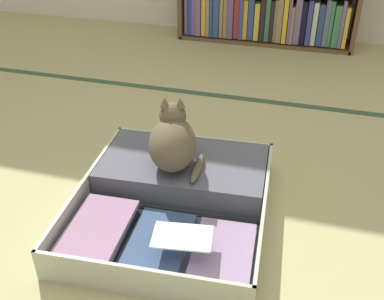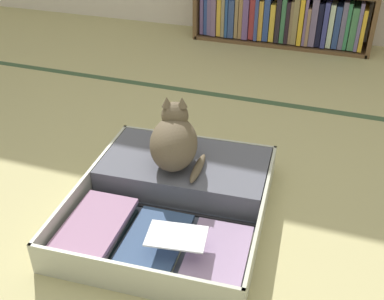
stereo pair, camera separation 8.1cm
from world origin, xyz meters
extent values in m
plane|color=tan|center=(0.00, 0.00, 0.00)|extent=(10.00, 10.00, 0.00)
cube|color=#385134|center=(0.00, 1.23, 0.00)|extent=(4.80, 0.05, 0.00)
cube|color=brown|center=(-0.10, 2.24, 0.01)|extent=(1.23, 0.28, 0.02)
cube|color=slate|center=(-0.67, 2.25, 0.17)|extent=(0.02, 0.24, 0.26)
cube|color=#2D468E|center=(-0.64, 2.25, 0.17)|extent=(0.03, 0.24, 0.28)
cube|color=slate|center=(-0.61, 2.24, 0.17)|extent=(0.03, 0.24, 0.27)
cube|color=slate|center=(-0.58, 2.23, 0.19)|extent=(0.03, 0.24, 0.32)
cube|color=yellow|center=(-0.54, 2.25, 0.17)|extent=(0.03, 0.24, 0.28)
cube|color=#968563|center=(-0.50, 2.24, 0.20)|extent=(0.03, 0.24, 0.34)
cube|color=#294D91|center=(-0.48, 2.23, 0.20)|extent=(0.02, 0.24, 0.33)
cube|color=#354B84|center=(-0.44, 2.23, 0.17)|extent=(0.04, 0.24, 0.27)
cube|color=#9D7F54|center=(-0.41, 2.24, 0.17)|extent=(0.02, 0.24, 0.28)
cube|color=#A0784D|center=(-0.37, 2.24, 0.19)|extent=(0.03, 0.24, 0.32)
cube|color=#6C4E8B|center=(-0.34, 2.23, 0.18)|extent=(0.04, 0.24, 0.29)
cube|color=#B1383B|center=(-0.29, 2.25, 0.20)|extent=(0.04, 0.24, 0.33)
cube|color=#38488E|center=(-0.26, 2.23, 0.19)|extent=(0.02, 0.24, 0.31)
cube|color=gold|center=(-0.23, 2.24, 0.17)|extent=(0.03, 0.24, 0.28)
cube|color=#2F4892|center=(-0.19, 2.25, 0.20)|extent=(0.04, 0.24, 0.33)
cube|color=gold|center=(-0.15, 2.24, 0.16)|extent=(0.04, 0.24, 0.26)
cube|color=#251F28|center=(-0.11, 2.24, 0.19)|extent=(0.03, 0.24, 0.31)
cube|color=#3C754F|center=(-0.07, 2.24, 0.19)|extent=(0.03, 0.24, 0.31)
cube|color=black|center=(-0.04, 2.24, 0.18)|extent=(0.03, 0.24, 0.29)
cube|color=#8C7352|center=(-0.02, 2.24, 0.18)|extent=(0.02, 0.24, 0.29)
cube|color=#938156|center=(0.01, 2.24, 0.20)|extent=(0.04, 0.24, 0.33)
cube|color=yellow|center=(0.05, 2.23, 0.19)|extent=(0.03, 0.24, 0.32)
cube|color=slate|center=(0.08, 2.24, 0.20)|extent=(0.02, 0.24, 0.33)
cube|color=#9A7759|center=(0.10, 2.23, 0.16)|extent=(0.02, 0.24, 0.26)
cube|color=slate|center=(0.14, 2.24, 0.20)|extent=(0.04, 0.24, 0.33)
cube|color=black|center=(0.18, 2.24, 0.18)|extent=(0.03, 0.24, 0.30)
cube|color=#3C408E|center=(0.21, 2.23, 0.19)|extent=(0.03, 0.24, 0.31)
cube|color=silver|center=(0.25, 2.25, 0.18)|extent=(0.03, 0.24, 0.29)
cube|color=#2E4583|center=(0.29, 2.25, 0.18)|extent=(0.04, 0.24, 0.28)
cube|color=slate|center=(0.33, 2.24, 0.19)|extent=(0.03, 0.24, 0.32)
cube|color=#358054|center=(0.36, 2.24, 0.19)|extent=(0.02, 0.24, 0.31)
cube|color=#468153|center=(0.40, 2.24, 0.18)|extent=(0.04, 0.24, 0.29)
cube|color=slate|center=(0.43, 2.24, 0.19)|extent=(0.02, 0.24, 0.32)
cube|color=yellow|center=(0.46, 2.24, 0.17)|extent=(0.03, 0.24, 0.28)
cube|color=beige|center=(-0.13, -0.03, 0.01)|extent=(0.71, 0.44, 0.01)
cube|color=beige|center=(-0.12, -0.22, 0.06)|extent=(0.68, 0.06, 0.12)
cube|color=beige|center=(-0.46, -0.05, 0.06)|extent=(0.04, 0.39, 0.12)
cube|color=beige|center=(0.21, -0.01, 0.06)|extent=(0.04, 0.39, 0.12)
cube|color=#454B5B|center=(-0.13, -0.03, 0.02)|extent=(0.68, 0.41, 0.01)
cube|color=beige|center=(-0.16, 0.36, 0.01)|extent=(0.71, 0.44, 0.01)
cube|color=beige|center=(-0.17, 0.55, 0.06)|extent=(0.68, 0.06, 0.12)
cube|color=beige|center=(-0.49, 0.34, 0.06)|extent=(0.04, 0.39, 0.12)
cube|color=beige|center=(0.18, 0.38, 0.06)|extent=(0.04, 0.39, 0.12)
cube|color=#454B5B|center=(-0.16, 0.36, 0.02)|extent=(0.68, 0.41, 0.01)
cylinder|color=black|center=(-0.14, 0.17, 0.02)|extent=(0.66, 0.06, 0.02)
cube|color=black|center=(-0.34, -0.04, 0.03)|extent=(0.21, 0.30, 0.02)
cube|color=gray|center=(-0.35, -0.06, 0.04)|extent=(0.22, 0.34, 0.01)
cube|color=#3C5269|center=(-0.35, -0.04, 0.06)|extent=(0.21, 0.34, 0.01)
cube|color=gray|center=(-0.34, -0.04, 0.07)|extent=(0.21, 0.33, 0.02)
cube|color=#A6AE83|center=(-0.13, -0.02, 0.03)|extent=(0.22, 0.34, 0.02)
cube|color=#32486E|center=(-0.13, -0.03, 0.04)|extent=(0.21, 0.33, 0.01)
cube|color=#ADAD8B|center=(0.09, -0.02, 0.03)|extent=(0.21, 0.29, 0.02)
cube|color=#947A9D|center=(0.09, -0.02, 0.05)|extent=(0.22, 0.32, 0.01)
cube|color=white|center=(-0.04, -0.05, 0.11)|extent=(0.21, 0.15, 0.01)
cube|color=#565864|center=(-0.16, 0.36, 0.07)|extent=(0.67, 0.41, 0.11)
torus|color=white|center=(-0.15, 0.35, 0.12)|extent=(0.10, 0.10, 0.01)
cylinder|color=black|center=(-0.36, 0.53, 0.06)|extent=(0.02, 0.02, 0.11)
cylinder|color=black|center=(0.02, 0.55, 0.06)|extent=(0.02, 0.02, 0.11)
cube|color=red|center=(-0.34, -0.23, 0.04)|extent=(0.02, 0.00, 0.02)
cube|color=white|center=(-0.02, -0.21, 0.07)|extent=(0.03, 0.00, 0.02)
ellipsoid|color=brown|center=(-0.18, 0.32, 0.22)|extent=(0.24, 0.30, 0.19)
ellipsoid|color=brown|center=(-0.20, 0.39, 0.18)|extent=(0.15, 0.12, 0.10)
sphere|color=brown|center=(-0.20, 0.37, 0.31)|extent=(0.10, 0.10, 0.10)
cone|color=brown|center=(-0.17, 0.38, 0.37)|extent=(0.04, 0.04, 0.04)
cone|color=brown|center=(-0.23, 0.36, 0.37)|extent=(0.04, 0.04, 0.04)
sphere|color=gold|center=(-0.19, 0.42, 0.31)|extent=(0.02, 0.02, 0.02)
sphere|color=gold|center=(-0.23, 0.41, 0.31)|extent=(0.02, 0.02, 0.02)
ellipsoid|color=brown|center=(-0.08, 0.30, 0.14)|extent=(0.04, 0.20, 0.03)
camera|label=1|loc=(0.29, -1.08, 1.12)|focal=42.68mm
camera|label=2|loc=(0.37, -1.06, 1.12)|focal=42.68mm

